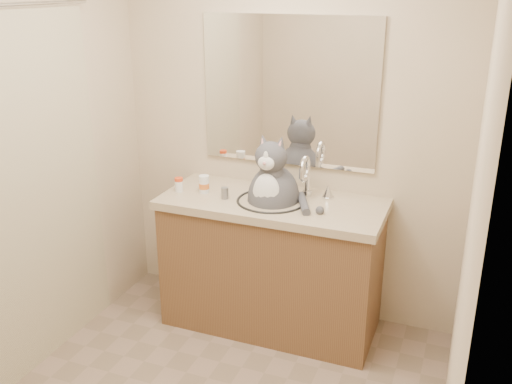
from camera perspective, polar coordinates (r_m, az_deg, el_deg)
room at (r=2.45m, az=-5.92°, el=-0.68°), size 2.22×2.52×2.42m
vanity at (r=3.57m, az=1.59°, el=-6.91°), size 1.34×0.59×1.12m
mirror at (r=3.49m, az=3.28°, el=9.95°), size 1.10×0.02×0.90m
shower_curtain at (r=3.17m, az=-22.11°, el=-0.43°), size 0.02×1.30×1.93m
cat at (r=3.38m, az=1.72°, el=-0.21°), size 0.44×0.36×0.62m
pill_bottle_redcap at (r=3.56m, az=-7.71°, el=0.74°), size 0.06×0.06×0.09m
pill_bottle_orange at (r=3.52m, az=-5.21°, el=0.76°), size 0.07×0.07×0.11m
grey_canister at (r=3.42m, az=-3.13°, el=-0.11°), size 0.05×0.05×0.07m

